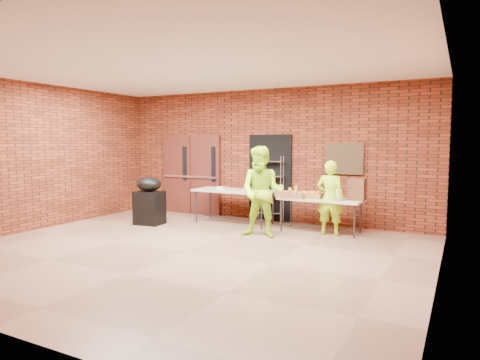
# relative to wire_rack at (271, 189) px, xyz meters

# --- Properties ---
(room) EXTENTS (8.08, 7.08, 3.28)m
(room) POSITION_rel_wire_rack_xyz_m (-0.19, -3.32, 0.80)
(room) COLOR brown
(room) RESTS_ON ground
(double_doors) EXTENTS (1.78, 0.12, 2.10)m
(double_doors) POSITION_rel_wire_rack_xyz_m (-2.38, 0.12, 0.26)
(double_doors) COLOR #4E1B16
(double_doors) RESTS_ON room
(dark_doorway) EXTENTS (1.10, 0.06, 2.10)m
(dark_doorway) POSITION_rel_wire_rack_xyz_m (-0.09, 0.14, 0.25)
(dark_doorway) COLOR black
(dark_doorway) RESTS_ON room
(bronze_plaque) EXTENTS (0.85, 0.04, 0.70)m
(bronze_plaque) POSITION_rel_wire_rack_xyz_m (1.71, 0.13, 0.75)
(bronze_plaque) COLOR #3E2B18
(bronze_plaque) RESTS_ON room
(wire_rack) EXTENTS (0.60, 0.27, 1.59)m
(wire_rack) POSITION_rel_wire_rack_xyz_m (0.00, 0.00, 0.00)
(wire_rack) COLOR silver
(wire_rack) RESTS_ON room
(table_left) EXTENTS (1.94, 0.81, 0.80)m
(table_left) POSITION_rel_wire_rack_xyz_m (-0.71, -0.56, -0.07)
(table_left) COLOR beige
(table_left) RESTS_ON room
(table_right) EXTENTS (1.79, 0.82, 0.72)m
(table_right) POSITION_rel_wire_rack_xyz_m (1.42, -0.62, -0.13)
(table_right) COLOR beige
(table_right) RESTS_ON room
(basket_bananas) EXTENTS (0.48, 0.37, 0.15)m
(basket_bananas) POSITION_rel_wire_rack_xyz_m (0.70, -0.65, -0.01)
(basket_bananas) COLOR #A37141
(basket_bananas) RESTS_ON table_right
(basket_oranges) EXTENTS (0.46, 0.36, 0.14)m
(basket_oranges) POSITION_rel_wire_rack_xyz_m (1.22, -0.61, -0.01)
(basket_oranges) COLOR #A37141
(basket_oranges) RESTS_ON table_right
(basket_apples) EXTENTS (0.48, 0.37, 0.15)m
(basket_apples) POSITION_rel_wire_rack_xyz_m (0.88, -0.77, -0.01)
(basket_apples) COLOR #A37141
(basket_apples) RESTS_ON table_right
(muffin_tray) EXTENTS (0.38, 0.38, 0.09)m
(muffin_tray) POSITION_rel_wire_rack_xyz_m (-0.03, -0.56, 0.04)
(muffin_tray) COLOR #144D17
(muffin_tray) RESTS_ON table_left
(napkin_box) EXTENTS (0.18, 0.12, 0.06)m
(napkin_box) POSITION_rel_wire_rack_xyz_m (-1.05, -0.60, 0.03)
(napkin_box) COLOR silver
(napkin_box) RESTS_ON table_left
(coffee_dispenser) EXTENTS (0.34, 0.30, 0.45)m
(coffee_dispenser) POSITION_rel_wire_rack_xyz_m (2.14, -0.49, 0.15)
(coffee_dispenser) COLOR #52331C
(coffee_dispenser) RESTS_ON table_right
(cup_stack_front) EXTENTS (0.08, 0.08, 0.25)m
(cup_stack_front) POSITION_rel_wire_rack_xyz_m (1.73, -0.72, 0.05)
(cup_stack_front) COLOR silver
(cup_stack_front) RESTS_ON table_right
(cup_stack_mid) EXTENTS (0.09, 0.09, 0.27)m
(cup_stack_mid) POSITION_rel_wire_rack_xyz_m (1.82, -0.77, 0.06)
(cup_stack_mid) COLOR silver
(cup_stack_mid) RESTS_ON table_right
(cup_stack_back) EXTENTS (0.09, 0.09, 0.27)m
(cup_stack_back) POSITION_rel_wire_rack_xyz_m (1.69, -0.61, 0.06)
(cup_stack_back) COLOR silver
(cup_stack_back) RESTS_ON table_right
(covered_grill) EXTENTS (0.66, 0.57, 1.11)m
(covered_grill) POSITION_rel_wire_rack_xyz_m (-2.39, -1.60, -0.24)
(covered_grill) COLOR black
(covered_grill) RESTS_ON room
(volunteer_woman) EXTENTS (0.57, 0.38, 1.55)m
(volunteer_woman) POSITION_rel_wire_rack_xyz_m (1.67, -0.80, -0.02)
(volunteer_woman) COLOR #A8ED1A
(volunteer_woman) RESTS_ON room
(volunteer_man) EXTENTS (0.97, 0.79, 1.84)m
(volunteer_man) POSITION_rel_wire_rack_xyz_m (0.50, -1.60, 0.12)
(volunteer_man) COLOR #A8ED1A
(volunteer_man) RESTS_ON room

